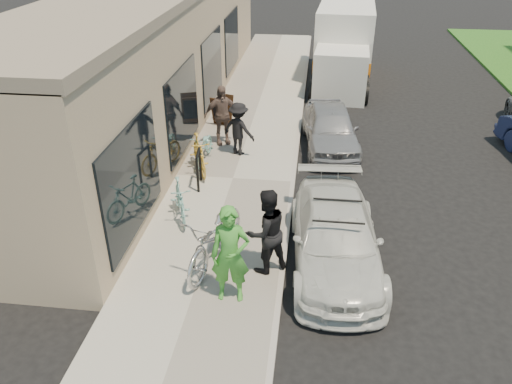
{
  "coord_description": "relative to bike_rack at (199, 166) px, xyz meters",
  "views": [
    {
      "loc": [
        -0.03,
        -8.27,
        6.25
      ],
      "look_at": [
        -1.12,
        0.78,
        1.05
      ],
      "focal_mm": 35.0,
      "sensor_mm": 36.0,
      "label": 1
    }
  ],
  "objects": [
    {
      "name": "woman_rider",
      "position": [
        1.47,
        -3.99,
        0.37
      ],
      "size": [
        0.71,
        0.49,
        1.86
      ],
      "primitive_type": "imported",
      "rotation": [
        0.0,
        0.0,
        0.07
      ],
      "color": "green",
      "rests_on": "sidewalk"
    },
    {
      "name": "cruiser_bike_b",
      "position": [
        -0.17,
        1.42,
        -0.15
      ],
      "size": [
        0.59,
        1.58,
        0.82
      ],
      "primitive_type": "imported",
      "rotation": [
        0.0,
        0.0,
        -0.03
      ],
      "color": "#7DBBB3",
      "rests_on": "sidewalk"
    },
    {
      "name": "storefront",
      "position": [
        -2.48,
        5.5,
        1.41
      ],
      "size": [
        3.6,
        20.0,
        4.22
      ],
      "color": "tan",
      "rests_on": "ground"
    },
    {
      "name": "bystander_b",
      "position": [
        0.1,
        2.67,
        0.31
      ],
      "size": [
        1.12,
        0.82,
        1.76
      ],
      "primitive_type": "imported",
      "rotation": [
        0.0,
        0.0,
        0.42
      ],
      "color": "brown",
      "rests_on": "sidewalk"
    },
    {
      "name": "sandwich_board",
      "position": [
        -0.18,
        4.14,
        -0.09
      ],
      "size": [
        0.71,
        0.72,
        0.93
      ],
      "rotation": [
        0.0,
        0.0,
        -0.32
      ],
      "color": "#311E0D",
      "rests_on": "sidewalk"
    },
    {
      "name": "tandem_bike",
      "position": [
        1.03,
        -3.02,
        0.03
      ],
      "size": [
        1.33,
        2.41,
        1.2
      ],
      "primitive_type": "imported",
      "rotation": [
        0.0,
        0.0,
        -0.25
      ],
      "color": "#B9B9BB",
      "rests_on": "sidewalk"
    },
    {
      "name": "cruiser_bike_a",
      "position": [
        -0.1,
        -1.49,
        -0.12
      ],
      "size": [
        0.93,
        1.52,
        0.89
      ],
      "primitive_type": "imported",
      "rotation": [
        0.0,
        0.0,
        0.38
      ],
      "color": "#7DBBB3",
      "rests_on": "sidewalk"
    },
    {
      "name": "bike_rack",
      "position": [
        0.0,
        0.0,
        0.0
      ],
      "size": [
        0.13,
        0.66,
        0.94
      ],
      "rotation": [
        0.0,
        0.0,
        0.11
      ],
      "color": "black",
      "rests_on": "sidewalk"
    },
    {
      "name": "curb",
      "position": [
        2.31,
        0.51,
        -0.65
      ],
      "size": [
        0.12,
        34.0,
        0.13
      ],
      "primitive_type": "cube",
      "color": "gray",
      "rests_on": "ground"
    },
    {
      "name": "man_standing",
      "position": [
        2.0,
        -3.1,
        0.3
      ],
      "size": [
        1.06,
        1.02,
        1.72
      ],
      "primitive_type": "imported",
      "rotation": [
        0.0,
        0.0,
        3.77
      ],
      "color": "black",
      "rests_on": "sidewalk"
    },
    {
      "name": "sedan_white",
      "position": [
        3.32,
        -2.52,
        -0.11
      ],
      "size": [
        1.98,
        4.29,
        1.25
      ],
      "rotation": [
        0.0,
        0.0,
        0.07
      ],
      "color": "silver",
      "rests_on": "ground"
    },
    {
      "name": "cruiser_bike_c",
      "position": [
        -0.17,
        0.81,
        -0.08
      ],
      "size": [
        1.05,
        1.66,
        0.97
      ],
      "primitive_type": "imported",
      "rotation": [
        0.0,
        0.0,
        0.4
      ],
      "color": "gold",
      "rests_on": "sidewalk"
    },
    {
      "name": "moving_truck",
      "position": [
        3.79,
        9.93,
        0.56
      ],
      "size": [
        2.55,
        5.96,
        2.87
      ],
      "rotation": [
        0.0,
        0.0,
        -0.06
      ],
      "color": "silver",
      "rests_on": "ground"
    },
    {
      "name": "ground",
      "position": [
        2.76,
        -2.49,
        -0.71
      ],
      "size": [
        120.0,
        120.0,
        0.0
      ],
      "primitive_type": "plane",
      "color": "black",
      "rests_on": "ground"
    },
    {
      "name": "sidewalk",
      "position": [
        0.76,
        0.51,
        -0.64
      ],
      "size": [
        3.0,
        34.0,
        0.15
      ],
      "primitive_type": "cube",
      "color": "#9F9B8F",
      "rests_on": "ground"
    },
    {
      "name": "sedan_silver",
      "position": [
        3.26,
        3.06,
        -0.08
      ],
      "size": [
        1.86,
        3.83,
        1.26
      ],
      "primitive_type": "imported",
      "rotation": [
        0.0,
        0.0,
        0.1
      ],
      "color": "#96969B",
      "rests_on": "ground"
    },
    {
      "name": "bystander_a",
      "position": [
        0.7,
        2.01,
        0.19
      ],
      "size": [
        1.12,
        0.93,
        1.51
      ],
      "primitive_type": "imported",
      "rotation": [
        0.0,
        0.0,
        2.69
      ],
      "color": "black",
      "rests_on": "sidewalk"
    }
  ]
}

